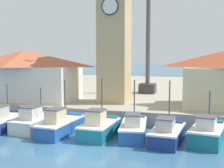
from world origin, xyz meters
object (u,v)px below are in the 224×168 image
object	(u,v)px
fishing_boat_center	(134,128)
clock_tower	(114,32)
fishing_boat_left_outer	(37,121)
fishing_boat_far_left	(4,121)
port_crane_near	(148,41)
fishing_boat_left_inner	(61,125)
warehouse_left	(25,74)
fishing_boat_mid_left	(99,127)
fishing_boat_right_inner	(207,133)
fishing_boat_mid_right	(167,133)

from	to	relation	value
fishing_boat_center	clock_tower	size ratio (longest dim) A/B	0.35
clock_tower	fishing_boat_left_outer	bearing A→B (deg)	-120.02
fishing_boat_far_left	clock_tower	xyz separation A→B (m)	(7.32, 8.63, 7.91)
fishing_boat_center	port_crane_near	xyz separation A→B (m)	(-1.78, 16.25, 7.19)
fishing_boat_left_inner	warehouse_left	size ratio (longest dim) A/B	0.45
fishing_boat_left_inner	fishing_boat_mid_left	xyz separation A→B (m)	(3.17, 0.11, 0.01)
fishing_boat_far_left	clock_tower	size ratio (longest dim) A/B	0.33
fishing_boat_left_outer	fishing_boat_right_inner	size ratio (longest dim) A/B	1.17
fishing_boat_far_left	fishing_boat_mid_left	world-z (taller)	fishing_boat_mid_left
fishing_boat_left_outer	fishing_boat_mid_left	distance (m)	5.95
clock_tower	fishing_boat_far_left	bearing A→B (deg)	-130.29
port_crane_near	fishing_boat_mid_left	bearing A→B (deg)	-92.53
fishing_boat_left_outer	clock_tower	world-z (taller)	clock_tower
fishing_boat_far_left	fishing_boat_center	bearing A→B (deg)	3.25
clock_tower	port_crane_near	distance (m)	8.53
fishing_boat_left_outer	fishing_boat_left_inner	world-z (taller)	fishing_boat_left_inner
port_crane_near	clock_tower	bearing A→B (deg)	-104.00
fishing_boat_left_outer	fishing_boat_center	distance (m)	8.42
fishing_boat_mid_left	clock_tower	size ratio (longest dim) A/B	0.29
fishing_boat_center	fishing_boat_mid_right	world-z (taller)	fishing_boat_mid_right
fishing_boat_left_inner	fishing_boat_mid_left	size ratio (longest dim) A/B	1.18
fishing_boat_left_inner	fishing_boat_far_left	bearing A→B (deg)	177.41
clock_tower	fishing_boat_left_inner	bearing A→B (deg)	-101.84
fishing_boat_left_inner	clock_tower	xyz separation A→B (m)	(1.86, 8.88, 7.86)
fishing_boat_left_outer	warehouse_left	world-z (taller)	warehouse_left
fishing_boat_center	fishing_boat_mid_right	size ratio (longest dim) A/B	1.15
fishing_boat_mid_right	clock_tower	world-z (taller)	clock_tower
fishing_boat_far_left	fishing_boat_left_outer	bearing A→B (deg)	14.45
fishing_boat_left_outer	fishing_boat_left_inner	bearing A→B (deg)	-19.30
fishing_boat_center	warehouse_left	size ratio (longest dim) A/B	0.46
fishing_boat_left_inner	fishing_boat_mid_right	xyz separation A→B (m)	(8.37, 0.01, -0.06)
fishing_boat_mid_right	clock_tower	size ratio (longest dim) A/B	0.31
fishing_boat_center	warehouse_left	xyz separation A→B (m)	(-13.81, 7.09, 3.38)
fishing_boat_left_outer	fishing_boat_mid_right	world-z (taller)	fishing_boat_mid_right
fishing_boat_left_inner	fishing_boat_mid_left	world-z (taller)	fishing_boat_mid_left
fishing_boat_mid_right	fishing_boat_left_outer	bearing A→B (deg)	175.15
fishing_boat_left_inner	port_crane_near	bearing A→B (deg)	77.12
fishing_boat_mid_left	port_crane_near	xyz separation A→B (m)	(0.75, 17.02, 7.12)
fishing_boat_right_inner	fishing_boat_left_inner	bearing A→B (deg)	-176.67
fishing_boat_left_inner	fishing_boat_right_inner	bearing A→B (deg)	3.33
fishing_boat_left_outer	fishing_boat_mid_left	size ratio (longest dim) A/B	1.17
warehouse_left	clock_tower	bearing A→B (deg)	5.22
fishing_boat_left_inner	port_crane_near	size ratio (longest dim) A/B	0.31
fishing_boat_far_left	fishing_boat_right_inner	world-z (taller)	fishing_boat_far_left
clock_tower	fishing_boat_right_inner	bearing A→B (deg)	-41.60
fishing_boat_mid_right	fishing_boat_right_inner	xyz separation A→B (m)	(2.77, 0.64, 0.06)
fishing_boat_far_left	port_crane_near	world-z (taller)	port_crane_near
fishing_boat_mid_left	clock_tower	world-z (taller)	clock_tower
fishing_boat_mid_left	fishing_boat_center	world-z (taller)	fishing_boat_mid_left
fishing_boat_right_inner	fishing_boat_center	bearing A→B (deg)	177.55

